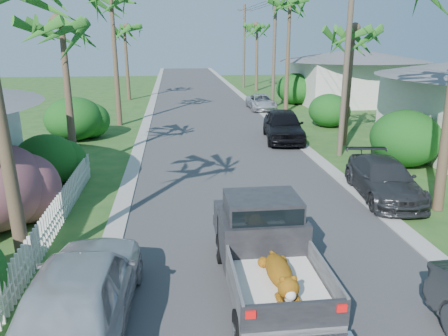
{
  "coord_description": "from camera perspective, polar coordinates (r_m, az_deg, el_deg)",
  "views": [
    {
      "loc": [
        -2.42,
        -6.95,
        5.59
      ],
      "look_at": [
        -0.83,
        6.86,
        1.4
      ],
      "focal_mm": 35.0,
      "sensor_mm": 36.0,
      "label": 1
    }
  ],
  "objects": [
    {
      "name": "ground",
      "position": [
        9.24,
        10.71,
        -20.8
      ],
      "size": [
        120.0,
        120.0,
        0.0
      ],
      "primitive_type": "plane",
      "color": "#25531F",
      "rests_on": "ground"
    },
    {
      "name": "road",
      "position": [
        32.52,
        -2.23,
        6.89
      ],
      "size": [
        8.0,
        100.0,
        0.02
      ],
      "primitive_type": "cube",
      "color": "#38383A",
      "rests_on": "ground"
    },
    {
      "name": "curb_left",
      "position": [
        32.49,
        -9.86,
        6.67
      ],
      "size": [
        0.6,
        100.0,
        0.06
      ],
      "primitive_type": "cube",
      "color": "#A5A39E",
      "rests_on": "ground"
    },
    {
      "name": "curb_right",
      "position": [
        33.12,
        5.26,
        7.04
      ],
      "size": [
        0.6,
        100.0,
        0.06
      ],
      "primitive_type": "cube",
      "color": "#A5A39E",
      "rests_on": "ground"
    },
    {
      "name": "pickup_truck",
      "position": [
        10.3,
        5.22,
        -9.71
      ],
      "size": [
        1.98,
        5.12,
        2.06
      ],
      "color": "black",
      "rests_on": "ground"
    },
    {
      "name": "parked_car_rm",
      "position": [
        16.71,
        20.13,
        -1.4
      ],
      "size": [
        2.4,
        4.82,
        1.35
      ],
      "primitive_type": "imported",
      "rotation": [
        0.0,
        0.0,
        -0.11
      ],
      "color": "#2C2E31",
      "rests_on": "ground"
    },
    {
      "name": "parked_car_rf",
      "position": [
        24.6,
        7.75,
        5.52
      ],
      "size": [
        2.62,
        5.22,
        1.71
      ],
      "primitive_type": "imported",
      "rotation": [
        0.0,
        0.0,
        -0.12
      ],
      "color": "black",
      "rests_on": "ground"
    },
    {
      "name": "parked_car_rd",
      "position": [
        35.16,
        4.88,
        8.53
      ],
      "size": [
        1.95,
        4.21,
        1.17
      ],
      "primitive_type": "imported",
      "rotation": [
        0.0,
        0.0,
        0.0
      ],
      "color": "silver",
      "rests_on": "ground"
    },
    {
      "name": "parked_car_ln",
      "position": [
        9.25,
        -18.17,
        -15.08
      ],
      "size": [
        2.19,
        5.0,
        1.68
      ],
      "primitive_type": "imported",
      "rotation": [
        0.0,
        0.0,
        3.1
      ],
      "color": "silver",
      "rests_on": "ground"
    },
    {
      "name": "palm_l_b",
      "position": [
        19.46,
        -20.57,
        17.41
      ],
      "size": [
        4.4,
        4.4,
        7.4
      ],
      "color": "brown",
      "rests_on": "ground"
    },
    {
      "name": "palm_l_d",
      "position": [
        41.16,
        -12.87,
        17.57
      ],
      "size": [
        4.4,
        4.4,
        7.7
      ],
      "color": "brown",
      "rests_on": "ground"
    },
    {
      "name": "palm_r_b",
      "position": [
        23.73,
        16.5,
        16.99
      ],
      "size": [
        4.4,
        4.4,
        7.2
      ],
      "color": "brown",
      "rests_on": "ground"
    },
    {
      "name": "palm_r_c",
      "position": [
        34.15,
        8.63,
        20.83
      ],
      "size": [
        4.4,
        4.4,
        9.4
      ],
      "color": "brown",
      "rests_on": "ground"
    },
    {
      "name": "palm_r_d",
      "position": [
        47.8,
        4.4,
        18.11
      ],
      "size": [
        4.4,
        4.4,
        8.0
      ],
      "color": "brown",
      "rests_on": "ground"
    },
    {
      "name": "shrub_l_c",
      "position": [
        18.25,
        -22.18,
        0.94
      ],
      "size": [
        2.4,
        2.64,
        2.0
      ],
      "primitive_type": "ellipsoid",
      "color": "#144715",
      "rests_on": "ground"
    },
    {
      "name": "shrub_l_d",
      "position": [
        25.94,
        -19.01,
        6.12
      ],
      "size": [
        3.2,
        3.52,
        2.4
      ],
      "primitive_type": "ellipsoid",
      "color": "#144715",
      "rests_on": "ground"
    },
    {
      "name": "shrub_r_b",
      "position": [
        21.11,
        22.6,
        3.61
      ],
      "size": [
        3.0,
        3.3,
        2.5
      ],
      "primitive_type": "ellipsoid",
      "color": "#144715",
      "rests_on": "ground"
    },
    {
      "name": "shrub_r_c",
      "position": [
        29.07,
        13.57,
        7.33
      ],
      "size": [
        2.6,
        2.86,
        2.1
      ],
      "primitive_type": "ellipsoid",
      "color": "#144715",
      "rests_on": "ground"
    },
    {
      "name": "shrub_r_d",
      "position": [
        38.63,
        9.26,
        10.19
      ],
      "size": [
        3.2,
        3.52,
        2.6
      ],
      "primitive_type": "ellipsoid",
      "color": "#144715",
      "rests_on": "ground"
    },
    {
      "name": "picket_fence",
      "position": [
        13.92,
        -21.1,
        -5.87
      ],
      "size": [
        0.1,
        11.0,
        1.0
      ],
      "primitive_type": "cube",
      "color": "white",
      "rests_on": "ground"
    },
    {
      "name": "house_right_far",
      "position": [
        40.19,
        16.33,
        11.17
      ],
      "size": [
        9.0,
        8.0,
        4.6
      ],
      "color": "silver",
      "rests_on": "ground"
    },
    {
      "name": "utility_pole_b",
      "position": [
        21.52,
        15.75,
        13.53
      ],
      "size": [
        1.6,
        0.26,
        9.0
      ],
      "color": "brown",
      "rests_on": "ground"
    },
    {
      "name": "utility_pole_c",
      "position": [
        35.87,
        6.57,
        15.09
      ],
      "size": [
        1.6,
        0.26,
        9.0
      ],
      "color": "brown",
      "rests_on": "ground"
    },
    {
      "name": "utility_pole_d",
      "position": [
        50.6,
        2.64,
        15.64
      ],
      "size": [
        1.6,
        0.26,
        9.0
      ],
      "color": "brown",
      "rests_on": "ground"
    }
  ]
}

